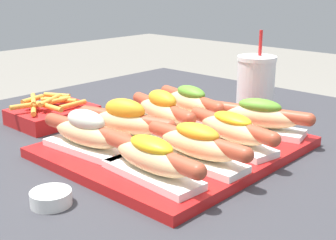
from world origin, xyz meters
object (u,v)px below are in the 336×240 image
(hot_dog_5, at_px, (125,121))
(drink_cup, at_px, (256,85))
(hot_dog_0, at_px, (152,158))
(hot_dog_1, at_px, (197,145))
(hot_dog_6, at_px, (162,110))
(serving_tray, at_px, (176,147))
(hot_dog_4, at_px, (87,133))
(hot_dog_7, at_px, (191,102))
(fries_basket, at_px, (52,114))
(sauce_bowl, at_px, (51,197))
(hot_dog_2, at_px, (232,130))
(hot_dog_3, at_px, (259,116))

(hot_dog_5, relative_size, drink_cup, 1.08)
(hot_dog_5, distance_m, drink_cup, 0.38)
(hot_dog_0, height_order, drink_cup, drink_cup)
(hot_dog_1, bearing_deg, hot_dog_6, 59.10)
(hot_dog_5, relative_size, hot_dog_6, 1.00)
(serving_tray, relative_size, hot_dog_5, 2.01)
(hot_dog_4, distance_m, hot_dog_7, 0.29)
(hot_dog_0, bearing_deg, hot_dog_4, 88.41)
(hot_dog_4, distance_m, hot_dog_6, 0.20)
(hot_dog_1, xyz_separation_m, fries_basket, (0.00, 0.42, -0.03))
(sauce_bowl, bearing_deg, hot_dog_1, -19.42)
(hot_dog_0, xyz_separation_m, fries_basket, (0.09, 0.41, -0.03))
(hot_dog_2, bearing_deg, hot_dog_4, 138.12)
(hot_dog_0, height_order, hot_dog_4, hot_dog_4)
(hot_dog_6, height_order, sauce_bowl, hot_dog_6)
(hot_dog_2, xyz_separation_m, hot_dog_5, (-0.10, 0.18, 0.00))
(hot_dog_5, xyz_separation_m, sauce_bowl, (-0.24, -0.10, -0.04))
(hot_dog_0, xyz_separation_m, hot_dog_5, (0.10, 0.17, 0.00))
(hot_dog_2, bearing_deg, hot_dog_1, -177.76)
(hot_dog_3, xyz_separation_m, hot_dog_7, (-0.01, 0.17, 0.00))
(serving_tray, xyz_separation_m, hot_dog_3, (0.16, -0.08, 0.04))
(drink_cup, bearing_deg, serving_tray, -174.15)
(hot_dog_1, bearing_deg, sauce_bowl, 160.58)
(sauce_bowl, bearing_deg, hot_dog_2, -12.94)
(hot_dog_0, height_order, hot_dog_7, hot_dog_7)
(drink_cup, bearing_deg, hot_dog_7, 162.12)
(hot_dog_3, relative_size, hot_dog_7, 1.00)
(hot_dog_5, height_order, sauce_bowl, hot_dog_5)
(hot_dog_6, distance_m, drink_cup, 0.28)
(hot_dog_6, bearing_deg, hot_dog_2, -91.09)
(serving_tray, relative_size, hot_dog_0, 1.97)
(hot_dog_7, relative_size, drink_cup, 1.08)
(hot_dog_0, relative_size, hot_dog_7, 1.02)
(serving_tray, xyz_separation_m, hot_dog_6, (0.06, 0.09, 0.04))
(hot_dog_4, height_order, hot_dog_7, hot_dog_4)
(serving_tray, height_order, hot_dog_2, hot_dog_2)
(fries_basket, bearing_deg, hot_dog_7, -49.63)
(hot_dog_1, distance_m, hot_dog_6, 0.21)
(hot_dog_0, xyz_separation_m, drink_cup, (0.47, 0.12, 0.02))
(hot_dog_1, bearing_deg, drink_cup, 18.79)
(hot_dog_2, height_order, drink_cup, drink_cup)
(hot_dog_1, height_order, fries_basket, hot_dog_1)
(hot_dog_5, height_order, hot_dog_6, hot_dog_5)
(hot_dog_2, bearing_deg, drink_cup, 24.58)
(hot_dog_4, bearing_deg, drink_cup, -6.19)
(hot_dog_5, xyz_separation_m, drink_cup, (0.38, -0.05, 0.02))
(serving_tray, distance_m, hot_dog_5, 0.11)
(sauce_bowl, xyz_separation_m, fries_basket, (0.23, 0.34, 0.01))
(hot_dog_2, relative_size, drink_cup, 1.09)
(hot_dog_0, height_order, hot_dog_2, hot_dog_0)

